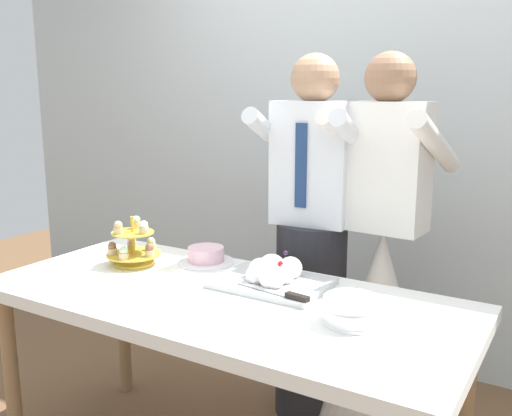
{
  "coord_description": "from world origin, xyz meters",
  "views": [
    {
      "loc": [
        1.12,
        -1.62,
        1.51
      ],
      "look_at": [
        0.06,
        0.15,
        1.07
      ],
      "focal_mm": 39.91,
      "sensor_mm": 36.0,
      "label": 1
    }
  ],
  "objects": [
    {
      "name": "cupcake_stand",
      "position": [
        -0.52,
        0.1,
        0.85
      ],
      "size": [
        0.23,
        0.23,
        0.21
      ],
      "color": "gold",
      "rests_on": "dessert_table"
    },
    {
      "name": "round_cake",
      "position": [
        -0.27,
        0.28,
        0.81
      ],
      "size": [
        0.24,
        0.24,
        0.07
      ],
      "color": "white",
      "rests_on": "dessert_table"
    },
    {
      "name": "main_cake_tray",
      "position": [
        0.12,
        0.17,
        0.82
      ],
      "size": [
        0.43,
        0.31,
        0.13
      ],
      "color": "silver",
      "rests_on": "dessert_table"
    },
    {
      "name": "rear_wall",
      "position": [
        0.0,
        1.38,
        1.45
      ],
      "size": [
        5.2,
        0.1,
        2.9
      ],
      "primitive_type": "cube",
      "color": "silver",
      "rests_on": "ground_plane"
    },
    {
      "name": "dessert_table",
      "position": [
        0.0,
        0.0,
        0.7
      ],
      "size": [
        1.8,
        0.8,
        0.78
      ],
      "color": "white",
      "rests_on": "ground_plane"
    },
    {
      "name": "person_bride",
      "position": [
        0.38,
        0.68,
        0.58
      ],
      "size": [
        0.56,
        0.56,
        1.66
      ],
      "color": "white",
      "rests_on": "ground_plane"
    },
    {
      "name": "plate_stack",
      "position": [
        0.51,
        -0.01,
        0.82
      ],
      "size": [
        0.18,
        0.18,
        0.09
      ],
      "color": "white",
      "rests_on": "dessert_table"
    },
    {
      "name": "person_groom",
      "position": [
        0.06,
        0.63,
        0.75
      ],
      "size": [
        0.49,
        0.52,
        1.66
      ],
      "color": "#232328",
      "rests_on": "ground_plane"
    }
  ]
}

